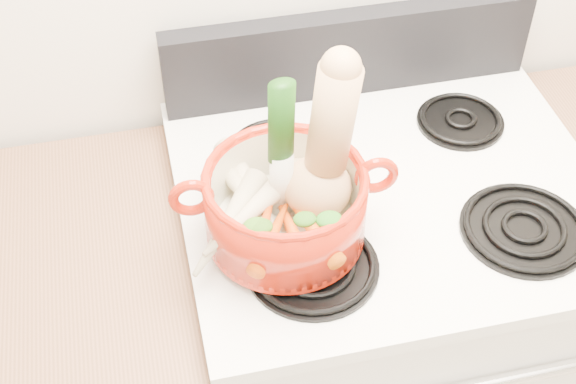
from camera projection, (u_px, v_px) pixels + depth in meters
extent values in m
cube|color=white|center=(372.00, 338.00, 1.83)|extent=(0.76, 0.65, 0.92)
cube|color=white|center=(390.00, 191.00, 1.49)|extent=(0.78, 0.67, 0.03)
cube|color=black|center=(349.00, 53.00, 1.62)|extent=(0.76, 0.05, 0.18)
cylinder|color=black|center=(313.00, 265.00, 1.33)|extent=(0.22, 0.22, 0.02)
cylinder|color=black|center=(524.00, 228.00, 1.39)|extent=(0.22, 0.22, 0.02)
cylinder|color=black|center=(275.00, 148.00, 1.54)|extent=(0.17, 0.17, 0.02)
cylinder|color=black|center=(461.00, 120.00, 1.60)|extent=(0.17, 0.17, 0.02)
cylinder|color=#A41A0A|center=(285.00, 206.00, 1.33)|extent=(0.28, 0.28, 0.13)
torus|color=#A41A0A|center=(191.00, 198.00, 1.28)|extent=(0.08, 0.02, 0.07)
torus|color=#A41A0A|center=(377.00, 175.00, 1.31)|extent=(0.08, 0.02, 0.07)
cylinder|color=silver|center=(281.00, 147.00, 1.27)|extent=(0.05, 0.06, 0.29)
ellipsoid|color=tan|center=(297.00, 174.00, 1.40)|extent=(0.09, 0.06, 0.05)
cone|color=#F0E0C4|center=(254.00, 195.00, 1.36)|extent=(0.11, 0.25, 0.07)
cone|color=beige|center=(227.00, 223.00, 1.31)|extent=(0.17, 0.20, 0.06)
cone|color=beige|center=(245.00, 193.00, 1.35)|extent=(0.10, 0.18, 0.05)
cone|color=#EFE9C2|center=(246.00, 214.00, 1.31)|extent=(0.19, 0.15, 0.06)
cone|color=#DF530B|center=(290.00, 226.00, 1.32)|extent=(0.04, 0.14, 0.04)
cone|color=#DE520B|center=(271.00, 239.00, 1.29)|extent=(0.11, 0.14, 0.04)
cone|color=orange|center=(310.00, 228.00, 1.30)|extent=(0.08, 0.17, 0.05)
cone|color=#D54D0A|center=(263.00, 229.00, 1.29)|extent=(0.08, 0.14, 0.04)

